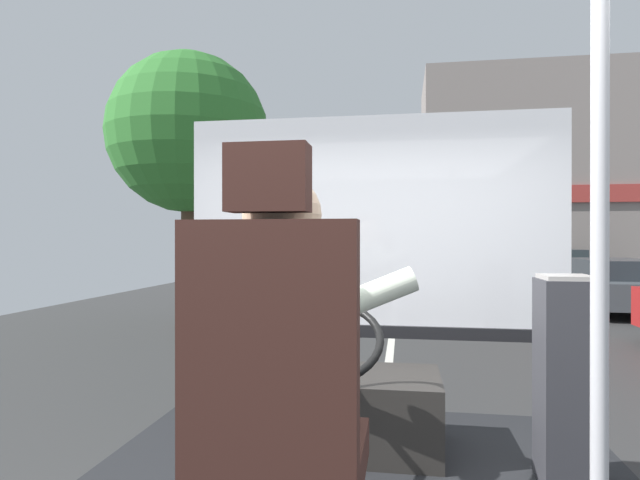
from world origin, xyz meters
The scene contains 12 objects.
ground centered at (0.00, 8.80, -0.02)m, with size 18.00×44.00×0.06m.
driver_seat centered at (-0.15, -0.42, 1.26)m, with size 0.48×0.48×1.38m.
bus_driver centered at (-0.15, -0.31, 1.48)m, with size 0.83×0.59×0.80m.
steering_console centered at (-0.15, 0.91, 0.88)m, with size 1.10×1.02×0.83m.
handrail_pole centered at (0.70, -0.44, 1.71)m, with size 0.04×0.04×2.09m.
fare_box centered at (0.94, 0.67, 1.14)m, with size 0.24×0.26×0.96m.
windshield_panel centered at (0.00, 1.62, 1.71)m, with size 2.50×0.08×1.48m.
street_tree centered at (-4.12, 8.18, 3.91)m, with size 3.23×3.23×5.55m.
shop_building centered at (6.66, 19.64, 4.05)m, with size 11.32×4.87×8.09m.
parked_car_charcoal centered at (5.24, 11.93, 0.66)m, with size 1.96×4.39×1.28m.
parked_car_green centered at (5.04, 16.53, 0.74)m, with size 2.00×4.05×1.43m.
parked_car_white centered at (5.13, 22.97, 0.75)m, with size 1.98×4.45×1.45m.
Camera 1 is at (0.21, -1.87, 1.79)m, focal length 29.27 mm.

